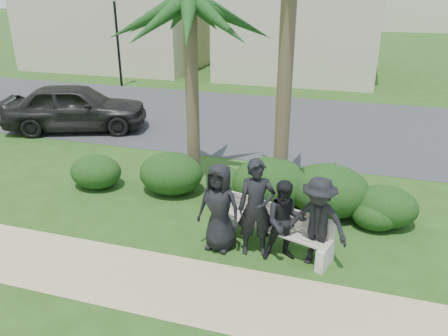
{
  "coord_description": "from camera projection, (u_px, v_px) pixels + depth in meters",
  "views": [
    {
      "loc": [
        2.26,
        -7.21,
        4.56
      ],
      "look_at": [
        -0.27,
        1.0,
        1.0
      ],
      "focal_mm": 35.0,
      "sensor_mm": 36.0,
      "label": 1
    }
  ],
  "objects": [
    {
      "name": "asphalt_street",
      "position": [
        288.0,
        123.0,
        15.78
      ],
      "size": [
        160.0,
        8.0,
        0.01
      ],
      "primitive_type": "cube",
      "color": "#2D2D30",
      "rests_on": "ground"
    },
    {
      "name": "stucco_bldg_right",
      "position": [
        304.0,
        5.0,
        23.48
      ],
      "size": [
        8.4,
        8.4,
        7.3
      ],
      "color": "#C8B696",
      "rests_on": "ground"
    },
    {
      "name": "park_bench",
      "position": [
        272.0,
        230.0,
        8.15
      ],
      "size": [
        2.41,
        1.17,
        0.79
      ],
      "rotation": [
        0.0,
        0.0,
        -0.3
      ],
      "color": "#A89E8D",
      "rests_on": "ground"
    },
    {
      "name": "man_c",
      "position": [
        285.0,
        221.0,
        7.65
      ],
      "size": [
        0.87,
        0.76,
        1.52
      ],
      "primitive_type": "imported",
      "rotation": [
        0.0,
        0.0,
        0.29
      ],
      "color": "black",
      "rests_on": "ground"
    },
    {
      "name": "hedge_c",
      "position": [
        228.0,
        182.0,
        10.18
      ],
      "size": [
        1.06,
        0.87,
        0.69
      ],
      "primitive_type": "ellipsoid",
      "color": "black",
      "rests_on": "ground"
    },
    {
      "name": "man_b",
      "position": [
        256.0,
        208.0,
        7.77
      ],
      "size": [
        0.77,
        0.61,
        1.84
      ],
      "primitive_type": "imported",
      "rotation": [
        0.0,
        0.0,
        0.28
      ],
      "color": "black",
      "rests_on": "ground"
    },
    {
      "name": "hedge_e",
      "position": [
        375.0,
        214.0,
        8.83
      ],
      "size": [
        0.95,
        0.78,
        0.62
      ],
      "primitive_type": "ellipsoid",
      "color": "black",
      "rests_on": "ground"
    },
    {
      "name": "hedge_d",
      "position": [
        271.0,
        182.0,
        9.66
      ],
      "size": [
        1.75,
        1.44,
        1.14
      ],
      "primitive_type": "ellipsoid",
      "color": "black",
      "rests_on": "ground"
    },
    {
      "name": "street_lamp",
      "position": [
        116.0,
        24.0,
        20.63
      ],
      "size": [
        0.36,
        0.36,
        4.29
      ],
      "color": "black",
      "rests_on": "ground"
    },
    {
      "name": "footpath",
      "position": [
        189.0,
        289.0,
        7.14
      ],
      "size": [
        30.0,
        1.6,
        0.01
      ],
      "primitive_type": "cube",
      "color": "tan",
      "rests_on": "ground"
    },
    {
      "name": "hedge_extra",
      "position": [
        328.0,
        189.0,
        9.32
      ],
      "size": [
        1.75,
        1.44,
        1.14
      ],
      "primitive_type": "ellipsoid",
      "color": "black",
      "rests_on": "ground"
    },
    {
      "name": "man_d",
      "position": [
        317.0,
        222.0,
        7.49
      ],
      "size": [
        1.19,
        0.85,
        1.66
      ],
      "primitive_type": "imported",
      "rotation": [
        0.0,
        0.0,
        -0.23
      ],
      "color": "black",
      "rests_on": "ground"
    },
    {
      "name": "car_a",
      "position": [
        76.0,
        107.0,
        14.78
      ],
      "size": [
        5.05,
        3.41,
        1.6
      ],
      "primitive_type": "imported",
      "rotation": [
        0.0,
        0.0,
        1.93
      ],
      "color": "black",
      "rests_on": "ground"
    },
    {
      "name": "palm_left",
      "position": [
        190.0,
        4.0,
        9.61
      ],
      "size": [
        3.0,
        3.0,
        5.17
      ],
      "color": "brown",
      "rests_on": "ground"
    },
    {
      "name": "hedge_b",
      "position": [
        171.0,
        172.0,
        10.35
      ],
      "size": [
        1.53,
        1.26,
        1.0
      ],
      "primitive_type": "ellipsoid",
      "color": "black",
      "rests_on": "ground"
    },
    {
      "name": "hedge_a",
      "position": [
        96.0,
        171.0,
        10.65
      ],
      "size": [
        1.27,
        1.05,
        0.83
      ],
      "primitive_type": "ellipsoid",
      "color": "black",
      "rests_on": "ground"
    },
    {
      "name": "man_a",
      "position": [
        219.0,
        208.0,
        7.96
      ],
      "size": [
        0.89,
        0.65,
        1.69
      ],
      "primitive_type": "imported",
      "rotation": [
        0.0,
        0.0,
        -0.15
      ],
      "color": "black",
      "rests_on": "ground"
    },
    {
      "name": "hedge_f",
      "position": [
        385.0,
        205.0,
        8.94
      ],
      "size": [
        1.31,
        1.08,
        0.85
      ],
      "primitive_type": "ellipsoid",
      "color": "black",
      "rests_on": "ground"
    },
    {
      "name": "ground",
      "position": [
        222.0,
        234.0,
        8.72
      ],
      "size": [
        160.0,
        160.0,
        0.0
      ],
      "primitive_type": "plane",
      "color": "#254313",
      "rests_on": "ground"
    },
    {
      "name": "stucco_bldg_left",
      "position": [
        122.0,
        3.0,
        26.47
      ],
      "size": [
        10.4,
        8.4,
        7.3
      ],
      "color": "#C8B696",
      "rests_on": "ground"
    }
  ]
}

